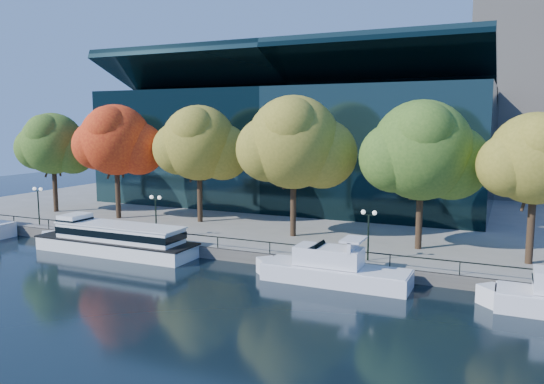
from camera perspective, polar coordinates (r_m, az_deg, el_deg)
The scene contains 15 objects.
ground at distance 44.28m, azimuth -7.97°, elevation -8.11°, with size 160.00×160.00×0.00m, color black.
promenade at distance 76.73m, azimuth 6.69°, elevation -1.06°, with size 90.00×67.08×1.00m.
railing at distance 46.50m, azimuth -5.87°, elevation -4.86°, with size 88.20×0.08×0.99m.
convention_building at distance 72.98m, azimuth 2.68°, elevation 4.87°, with size 50.00×24.57×21.43m.
tour_boat at distance 50.64m, azimuth -16.89°, elevation -4.75°, with size 17.36×3.87×3.29m.
cruiser_near at distance 40.00m, azimuth 6.18°, elevation -8.16°, with size 12.16×3.13×3.52m.
tree_0 at distance 69.29m, azimuth -22.46°, elevation 4.70°, with size 9.23×7.57×12.01m.
tree_1 at distance 62.07m, azimuth -16.37°, elevation 5.23°, with size 9.91×8.13×12.87m.
tree_2 at distance 57.93m, azimuth -7.77°, elevation 5.07°, with size 10.17×8.34×12.72m.
tree_3 at distance 50.04m, azimuth 2.49°, elevation 5.14°, with size 11.03×9.05×13.41m.
tree_4 at distance 46.60m, azimuth 15.99°, elevation 4.11°, with size 10.65×8.73×12.78m.
tree_5 at distance 44.73m, azimuth 26.64°, elevation 3.04°, with size 8.73×7.16×11.65m.
lamp_0 at distance 61.50m, azimuth -23.87°, elevation -0.50°, with size 1.26×0.36×4.03m.
lamp_1 at distance 51.21m, azimuth -12.40°, elevation -1.52°, with size 1.26×0.36×4.03m.
lamp_2 at distance 42.40m, azimuth 10.35°, elevation -3.33°, with size 1.26×0.36×4.03m.
Camera 1 is at (22.96, -35.95, 11.88)m, focal length 35.00 mm.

